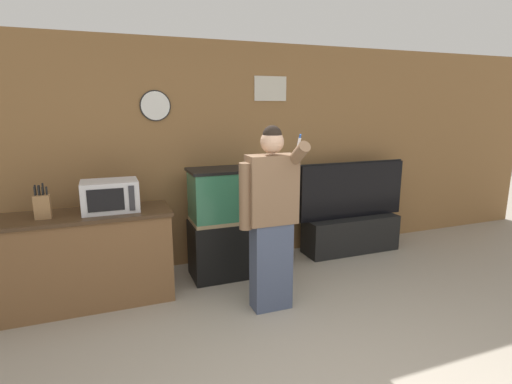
# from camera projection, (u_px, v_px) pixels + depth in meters

# --- Properties ---
(wall_back_paneled) EXTENTS (10.00, 0.08, 2.60)m
(wall_back_paneled) POSITION_uv_depth(u_px,v_px,m) (217.00, 155.00, 4.73)
(wall_back_paneled) COLOR olive
(wall_back_paneled) RESTS_ON ground_plane
(counter_island) EXTENTS (1.63, 0.58, 0.90)m
(counter_island) POSITION_uv_depth(u_px,v_px,m) (85.00, 259.00, 3.79)
(counter_island) COLOR brown
(counter_island) RESTS_ON ground_plane
(microwave) EXTENTS (0.51, 0.36, 0.29)m
(microwave) POSITION_uv_depth(u_px,v_px,m) (110.00, 196.00, 3.77)
(microwave) COLOR silver
(microwave) RESTS_ON counter_island
(knife_block) EXTENTS (0.13, 0.10, 0.31)m
(knife_block) POSITION_uv_depth(u_px,v_px,m) (42.00, 206.00, 3.52)
(knife_block) COLOR olive
(knife_block) RESTS_ON counter_island
(aquarium_on_stand) EXTENTS (0.97, 0.47, 1.22)m
(aquarium_on_stand) POSITION_uv_depth(u_px,v_px,m) (234.00, 222.00, 4.44)
(aquarium_on_stand) COLOR black
(aquarium_on_stand) RESTS_ON ground_plane
(tv_on_stand) EXTENTS (1.51, 0.40, 1.18)m
(tv_on_stand) POSITION_uv_depth(u_px,v_px,m) (351.00, 225.00, 5.20)
(tv_on_stand) COLOR black
(tv_on_stand) RESTS_ON ground_plane
(person_standing) EXTENTS (0.54, 0.41, 1.71)m
(person_standing) POSITION_uv_depth(u_px,v_px,m) (271.00, 217.00, 3.61)
(person_standing) COLOR #424C66
(person_standing) RESTS_ON ground_plane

